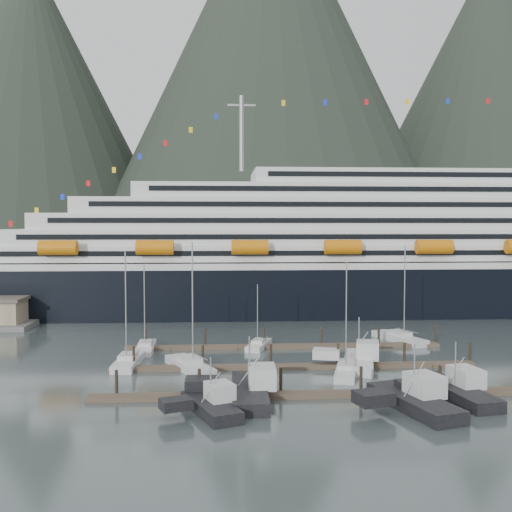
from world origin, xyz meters
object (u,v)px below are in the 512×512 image
object	(u,v)px
trawler_c	(454,389)
trawler_e	(358,360)
sailboat_b	(190,366)
trawler_a	(248,390)
sailboat_g	(399,339)
sailboat_d	(346,371)
trawler_d	(413,400)
sailboat_e	(145,348)
sailboat_f	(259,345)
cruise_ship	(423,256)
sailboat_a	(128,363)
trawler_b	(210,405)

from	to	relation	value
trawler_c	trawler_e	xyz separation A→B (m)	(-7.30, 14.19, 0.06)
sailboat_b	trawler_a	bearing A→B (deg)	-177.05
sailboat_g	trawler_a	xyz separation A→B (m)	(-25.90, -30.20, 0.49)
sailboat_d	trawler_c	world-z (taller)	sailboat_d
trawler_d	sailboat_e	bearing A→B (deg)	29.02
sailboat_b	trawler_d	world-z (taller)	sailboat_b
sailboat_f	trawler_a	bearing A→B (deg)	-167.72
trawler_c	cruise_ship	bearing A→B (deg)	-26.95
sailboat_a	trawler_a	bearing A→B (deg)	-133.58
cruise_ship	trawler_e	distance (m)	59.33
sailboat_f	sailboat_d	bearing A→B (deg)	-130.74
sailboat_f	trawler_a	distance (m)	26.61
trawler_d	sailboat_d	bearing A→B (deg)	-2.10
trawler_c	trawler_e	distance (m)	15.96
sailboat_e	trawler_d	distance (m)	42.98
sailboat_a	sailboat_d	world-z (taller)	sailboat_a
trawler_d	trawler_b	bearing A→B (deg)	73.42
cruise_ship	sailboat_e	size ratio (longest dim) A/B	15.75
sailboat_f	trawler_d	bearing A→B (deg)	-137.82
cruise_ship	sailboat_g	distance (m)	40.09
cruise_ship	trawler_d	size ratio (longest dim) A/B	16.12
sailboat_d	trawler_a	bearing A→B (deg)	141.99
sailboat_b	sailboat_f	world-z (taller)	sailboat_b
sailboat_g	sailboat_e	bearing A→B (deg)	75.94
sailboat_d	sailboat_g	size ratio (longest dim) A/B	0.92
sailboat_a	sailboat_b	distance (m)	8.73
trawler_a	sailboat_f	bearing A→B (deg)	-5.20
trawler_a	trawler_d	xyz separation A→B (m)	(16.60, -4.83, 0.00)
cruise_ship	trawler_c	world-z (taller)	cruise_ship
sailboat_d	trawler_e	bearing A→B (deg)	-17.92
sailboat_f	sailboat_g	world-z (taller)	sailboat_g
trawler_d	sailboat_a	bearing A→B (deg)	40.40
trawler_a	trawler_e	world-z (taller)	trawler_a
sailboat_b	sailboat_d	bearing A→B (deg)	-124.88
cruise_ship	trawler_c	xyz separation A→B (m)	(-19.30, -66.05, -11.17)
cruise_ship	sailboat_b	distance (m)	72.07
sailboat_b	sailboat_g	world-z (taller)	sailboat_b
sailboat_g	trawler_e	bearing A→B (deg)	126.40
sailboat_b	trawler_a	distance (m)	15.01
sailboat_f	trawler_b	xyz separation A→B (m)	(-6.94, -31.28, 0.44)
trawler_b	trawler_c	bearing A→B (deg)	-103.79
sailboat_g	trawler_c	xyz separation A→B (m)	(-3.46, -31.10, 0.42)
trawler_d	trawler_a	bearing A→B (deg)	57.19
sailboat_g	sailboat_d	bearing A→B (deg)	126.34
cruise_ship	trawler_a	world-z (taller)	cruise_ship
trawler_a	sailboat_g	bearing A→B (deg)	-39.56
sailboat_f	sailboat_g	size ratio (longest dim) A/B	0.64
cruise_ship	trawler_b	distance (m)	84.38
trawler_a	trawler_b	world-z (taller)	trawler_a
trawler_a	cruise_ship	bearing A→B (deg)	-31.59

